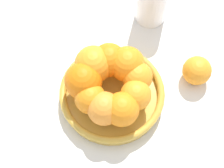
# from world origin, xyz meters

# --- Properties ---
(ground_plane) EXTENTS (4.00, 4.00, 0.00)m
(ground_plane) POSITION_xyz_m (0.00, 0.00, 0.00)
(ground_plane) COLOR white
(fruit_bowl) EXTENTS (0.23, 0.23, 0.04)m
(fruit_bowl) POSITION_xyz_m (0.00, 0.00, 0.02)
(fruit_bowl) COLOR gold
(fruit_bowl) RESTS_ON ground_plane
(orange_pile) EXTENTS (0.19, 0.19, 0.08)m
(orange_pile) POSITION_xyz_m (-0.01, -0.00, 0.07)
(orange_pile) COLOR orange
(orange_pile) RESTS_ON fruit_bowl
(stray_orange) EXTENTS (0.07, 0.07, 0.07)m
(stray_orange) POSITION_xyz_m (0.01, 0.20, 0.03)
(stray_orange) COLOR orange
(stray_orange) RESTS_ON ground_plane
(drinking_glass) EXTENTS (0.08, 0.08, 0.12)m
(drinking_glass) POSITION_xyz_m (-0.18, 0.17, 0.06)
(drinking_glass) COLOR white
(drinking_glass) RESTS_ON ground_plane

